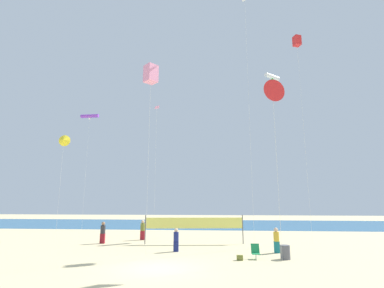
% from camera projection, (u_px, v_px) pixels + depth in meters
% --- Properties ---
extents(ground_plane, '(120.00, 120.00, 0.00)m').
position_uv_depth(ground_plane, '(158.00, 268.00, 15.61)').
color(ground_plane, beige).
extents(ocean_band, '(120.00, 20.00, 0.01)m').
position_uv_depth(ocean_band, '(197.00, 224.00, 45.73)').
color(ocean_band, '#28608C').
rests_on(ocean_band, ground).
extents(beachgoer_charcoal_shirt, '(0.41, 0.41, 1.81)m').
position_uv_depth(beachgoer_charcoal_shirt, '(103.00, 232.00, 24.97)').
color(beachgoer_charcoal_shirt, maroon).
rests_on(beachgoer_charcoal_shirt, ground).
extents(beachgoer_navy_shirt, '(0.37, 0.37, 1.63)m').
position_uv_depth(beachgoer_navy_shirt, '(176.00, 239.00, 20.98)').
color(beachgoer_navy_shirt, navy).
rests_on(beachgoer_navy_shirt, ground).
extents(beachgoer_olive_shirt, '(0.42, 0.42, 1.82)m').
position_uv_depth(beachgoer_olive_shirt, '(143.00, 229.00, 27.23)').
color(beachgoer_olive_shirt, maroon).
rests_on(beachgoer_olive_shirt, ground).
extents(beachgoer_mustard_shirt, '(0.39, 0.39, 1.72)m').
position_uv_depth(beachgoer_mustard_shirt, '(276.00, 239.00, 20.46)').
color(beachgoer_mustard_shirt, '#19727A').
rests_on(beachgoer_mustard_shirt, ground).
extents(folding_beach_chair, '(0.52, 0.65, 0.89)m').
position_uv_depth(folding_beach_chair, '(255.00, 251.00, 18.34)').
color(folding_beach_chair, '#1E8C4C').
rests_on(folding_beach_chair, ground).
extents(trash_barrel, '(0.60, 0.60, 0.85)m').
position_uv_depth(trash_barrel, '(285.00, 252.00, 18.16)').
color(trash_barrel, '#595960').
rests_on(trash_barrel, ground).
extents(volleyball_net, '(8.38, 1.02, 2.40)m').
position_uv_depth(volleyball_net, '(194.00, 224.00, 24.78)').
color(volleyball_net, '#4C4C51').
rests_on(volleyball_net, ground).
extents(beach_handbag, '(0.38, 0.19, 0.31)m').
position_uv_depth(beach_handbag, '(240.00, 258.00, 17.78)').
color(beach_handbag, olive).
rests_on(beach_handbag, ground).
extents(kite_white_tube, '(2.15, 1.94, 19.27)m').
position_uv_depth(kite_white_tube, '(272.00, 77.00, 36.50)').
color(kite_white_tube, silver).
rests_on(kite_white_tube, ground).
extents(kite_white_diamond, '(0.75, 0.74, 21.84)m').
position_uv_depth(kite_white_diamond, '(245.00, 5.00, 26.08)').
color(kite_white_diamond, silver).
rests_on(kite_white_diamond, ground).
extents(kite_pink_box, '(1.15, 1.15, 13.37)m').
position_uv_depth(kite_pink_box, '(151.00, 74.00, 21.13)').
color(kite_pink_box, silver).
rests_on(kite_pink_box, ground).
extents(kite_red_box, '(0.82, 0.82, 19.90)m').
position_uv_depth(kite_red_box, '(297.00, 42.00, 29.00)').
color(kite_red_box, silver).
rests_on(kite_red_box, ground).
extents(kite_violet_tube, '(2.46, 0.55, 15.04)m').
position_uv_depth(kite_violet_tube, '(90.00, 116.00, 38.84)').
color(kite_violet_tube, silver).
rests_on(kite_violet_tube, ground).
extents(kite_red_delta, '(1.61, 0.89, 11.63)m').
position_uv_depth(kite_red_delta, '(273.00, 92.00, 19.52)').
color(kite_red_delta, silver).
rests_on(kite_red_delta, ground).
extents(kite_yellow_delta, '(1.07, 0.57, 9.48)m').
position_uv_depth(kite_yellow_delta, '(64.00, 140.00, 26.08)').
color(kite_yellow_delta, silver).
rests_on(kite_yellow_delta, ground).
extents(kite_pink_diamond, '(0.73, 0.73, 14.90)m').
position_uv_depth(kite_pink_diamond, '(157.00, 109.00, 34.70)').
color(kite_pink_diamond, silver).
rests_on(kite_pink_diamond, ground).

